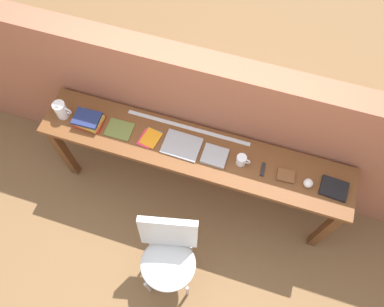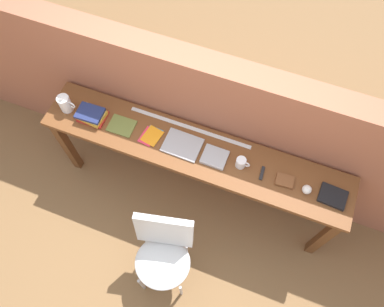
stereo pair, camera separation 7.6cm
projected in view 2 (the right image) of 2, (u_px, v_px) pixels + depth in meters
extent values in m
plane|color=brown|center=(183.00, 218.00, 3.57)|extent=(40.00, 40.00, 0.00)
cube|color=#9E5B42|center=(209.00, 122.00, 3.15)|extent=(6.00, 0.20, 1.52)
cube|color=brown|center=(194.00, 150.00, 2.92)|extent=(2.50, 0.44, 0.04)
cube|color=#5B341A|center=(67.00, 146.00, 3.44)|extent=(0.07, 0.07, 0.84)
cube|color=#5B341A|center=(323.00, 237.00, 3.06)|extent=(0.07, 0.07, 0.84)
cube|color=#5B341A|center=(84.00, 118.00, 3.57)|extent=(0.07, 0.07, 0.84)
cube|color=#5B341A|center=(331.00, 203.00, 3.19)|extent=(0.07, 0.07, 0.84)
ellipsoid|color=silver|center=(163.00, 263.00, 2.94)|extent=(0.52, 0.51, 0.08)
cube|color=silver|center=(165.00, 231.00, 2.81)|extent=(0.45, 0.20, 0.40)
cylinder|color=#B2B2B7|center=(142.00, 284.00, 3.10)|extent=(0.02, 0.02, 0.41)
cylinder|color=#B2B2B7|center=(181.00, 290.00, 3.08)|extent=(0.02, 0.02, 0.41)
cylinder|color=#B2B2B7|center=(149.00, 247.00, 3.24)|extent=(0.02, 0.02, 0.41)
cylinder|color=#B2B2B7|center=(187.00, 252.00, 3.22)|extent=(0.02, 0.02, 0.41)
cylinder|color=white|center=(65.00, 104.00, 3.01)|extent=(0.10, 0.10, 0.15)
cone|color=white|center=(60.00, 100.00, 2.92)|extent=(0.04, 0.03, 0.04)
torus|color=white|center=(71.00, 105.00, 2.99)|extent=(0.07, 0.01, 0.07)
cube|color=red|center=(93.00, 117.00, 3.03)|extent=(0.22, 0.17, 0.02)
cube|color=gold|center=(92.00, 115.00, 3.00)|extent=(0.22, 0.18, 0.03)
cube|color=navy|center=(90.00, 113.00, 2.97)|extent=(0.21, 0.16, 0.03)
cube|color=olive|center=(122.00, 126.00, 2.99)|extent=(0.21, 0.17, 0.01)
cube|color=#3399D8|center=(153.00, 135.00, 2.96)|extent=(0.13, 0.15, 0.00)
cube|color=#E5334C|center=(148.00, 136.00, 2.95)|extent=(0.13, 0.17, 0.00)
cube|color=orange|center=(152.00, 136.00, 2.95)|extent=(0.16, 0.18, 0.00)
cube|color=#9E9EA3|center=(182.00, 145.00, 2.91)|extent=(0.29, 0.22, 0.02)
cube|color=#9E9EA3|center=(215.00, 157.00, 2.86)|extent=(0.19, 0.17, 0.03)
cylinder|color=white|center=(241.00, 163.00, 2.80)|extent=(0.08, 0.08, 0.09)
torus|color=white|center=(246.00, 165.00, 2.80)|extent=(0.06, 0.01, 0.06)
cube|color=black|center=(262.00, 173.00, 2.81)|extent=(0.03, 0.11, 0.02)
cube|color=brown|center=(285.00, 181.00, 2.77)|extent=(0.14, 0.11, 0.02)
sphere|color=silver|center=(307.00, 189.00, 2.72)|extent=(0.07, 0.07, 0.07)
cube|color=black|center=(333.00, 196.00, 2.72)|extent=(0.20, 0.17, 0.03)
cube|color=silver|center=(190.00, 128.00, 2.99)|extent=(1.02, 0.03, 0.00)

